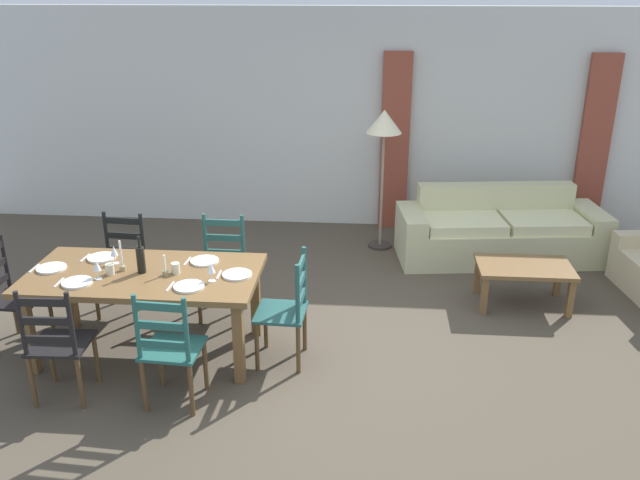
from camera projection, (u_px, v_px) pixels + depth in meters
name	position (u px, v px, depth m)	size (l,w,h in m)	color
ground_plane	(326.00, 353.00, 5.67)	(9.60, 9.60, 0.02)	#4A4133
wall_far	(345.00, 120.00, 8.22)	(9.60, 0.16, 2.70)	silver
curtain_panel_left	(395.00, 143.00, 8.14)	(0.35, 0.08, 2.20)	brown
curtain_panel_right	(594.00, 147.00, 7.96)	(0.35, 0.08, 2.20)	brown
dining_table	(144.00, 282.00, 5.43)	(1.90, 0.96, 0.75)	brown
dining_chair_near_left	(57.00, 344.00, 4.87)	(0.44, 0.42, 0.96)	black
dining_chair_near_right	(170.00, 349.00, 4.80)	(0.44, 0.43, 0.96)	#225851
dining_chair_far_left	(122.00, 265.00, 6.20)	(0.45, 0.43, 0.96)	black
dining_chair_far_right	(223.00, 267.00, 6.15)	(0.42, 0.40, 0.96)	#25544D
dining_chair_head_west	(11.00, 295.00, 5.61)	(0.41, 0.43, 0.96)	black
dining_chair_head_east	(287.00, 309.00, 5.37)	(0.42, 0.44, 0.96)	#23524F
dinner_plate_near_left	(77.00, 282.00, 5.19)	(0.24, 0.24, 0.02)	white
fork_near_left	(59.00, 282.00, 5.21)	(0.02, 0.17, 0.01)	silver
dinner_plate_near_right	(189.00, 286.00, 5.12)	(0.24, 0.24, 0.02)	white
fork_near_right	(170.00, 286.00, 5.14)	(0.02, 0.17, 0.01)	silver
dinner_plate_far_left	(102.00, 258.00, 5.66)	(0.24, 0.24, 0.02)	white
fork_far_left	(85.00, 258.00, 5.67)	(0.02, 0.17, 0.01)	silver
dinner_plate_far_right	(205.00, 261.00, 5.59)	(0.24, 0.24, 0.02)	white
fork_far_right	(187.00, 261.00, 5.60)	(0.02, 0.17, 0.01)	silver
dinner_plate_head_west	(51.00, 268.00, 5.45)	(0.24, 0.24, 0.02)	white
fork_head_west	(34.00, 268.00, 5.46)	(0.02, 0.17, 0.01)	silver
dinner_plate_head_east	(237.00, 275.00, 5.33)	(0.24, 0.24, 0.02)	white
fork_head_east	(219.00, 275.00, 5.34)	(0.02, 0.17, 0.01)	silver
wine_bottle	(141.00, 259.00, 5.35)	(0.07, 0.07, 0.32)	black
wine_glass_near_left	(97.00, 266.00, 5.23)	(0.06, 0.06, 0.16)	white
wine_glass_near_right	(211.00, 269.00, 5.19)	(0.06, 0.06, 0.16)	white
wine_glass_far_left	(114.00, 252.00, 5.52)	(0.06, 0.06, 0.16)	white
coffee_cup_primary	(176.00, 268.00, 5.36)	(0.07, 0.07, 0.09)	beige
coffee_cup_secondary	(110.00, 269.00, 5.34)	(0.07, 0.07, 0.09)	beige
candle_tall	(122.00, 262.00, 5.40)	(0.05, 0.05, 0.26)	#998C66
candle_short	(165.00, 270.00, 5.32)	(0.05, 0.05, 0.18)	#998C66
couch	(498.00, 233.00, 7.52)	(2.36, 1.07, 0.80)	#C4C190
coffee_table	(524.00, 271.00, 6.37)	(0.90, 0.56, 0.42)	brown
standing_lamp	(384.00, 130.00, 7.38)	(0.40, 0.40, 1.64)	#332D28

